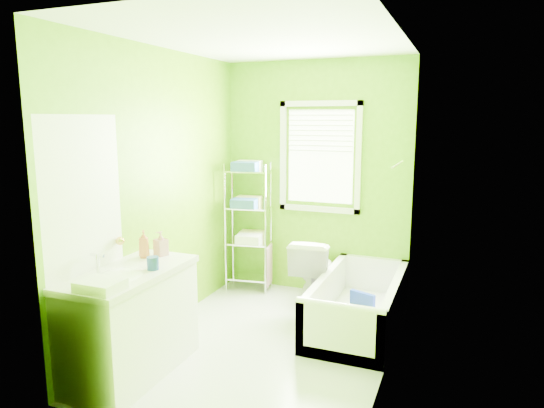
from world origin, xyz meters
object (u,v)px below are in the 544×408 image
at_px(bathtub, 358,310).
at_px(toilet, 313,271).
at_px(vanity, 131,319).
at_px(wire_shelf_unit, 249,213).

xyz_separation_m(bathtub, toilet, (-0.57, 0.40, 0.21)).
xyz_separation_m(bathtub, vanity, (-1.46, -1.50, 0.28)).
xyz_separation_m(vanity, wire_shelf_unit, (0.06, 2.10, 0.46)).
relative_size(toilet, vanity, 0.67).
distance_m(toilet, vanity, 2.10).
distance_m(toilet, wire_shelf_unit, 1.01).
xyz_separation_m(toilet, wire_shelf_unit, (-0.83, 0.20, 0.54)).
bearing_deg(vanity, bathtub, 45.90).
bearing_deg(toilet, vanity, 59.78).
height_order(bathtub, wire_shelf_unit, wire_shelf_unit).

